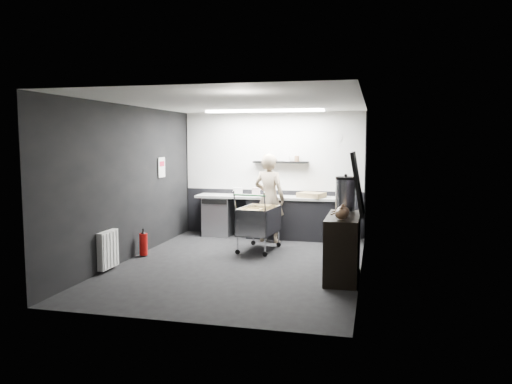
# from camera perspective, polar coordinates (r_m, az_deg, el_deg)

# --- Properties ---
(floor) EXTENTS (5.50, 5.50, 0.00)m
(floor) POSITION_cam_1_polar(r_m,az_deg,el_deg) (8.52, -1.86, -8.27)
(floor) COLOR black
(floor) RESTS_ON ground
(ceiling) EXTENTS (5.50, 5.50, 0.00)m
(ceiling) POSITION_cam_1_polar(r_m,az_deg,el_deg) (8.28, -1.92, 10.16)
(ceiling) COLOR silver
(ceiling) RESTS_ON wall_back
(wall_back) EXTENTS (5.50, 0.00, 5.50)m
(wall_back) POSITION_cam_1_polar(r_m,az_deg,el_deg) (10.96, 1.93, 2.06)
(wall_back) COLOR black
(wall_back) RESTS_ON floor
(wall_front) EXTENTS (5.50, 0.00, 5.50)m
(wall_front) POSITION_cam_1_polar(r_m,az_deg,el_deg) (5.70, -9.25, -1.60)
(wall_front) COLOR black
(wall_front) RESTS_ON floor
(wall_left) EXTENTS (0.00, 5.50, 5.50)m
(wall_left) POSITION_cam_1_polar(r_m,az_deg,el_deg) (9.03, -14.22, 1.05)
(wall_left) COLOR black
(wall_left) RESTS_ON floor
(wall_right) EXTENTS (0.00, 5.50, 5.50)m
(wall_right) POSITION_cam_1_polar(r_m,az_deg,el_deg) (8.00, 12.06, 0.49)
(wall_right) COLOR black
(wall_right) RESTS_ON floor
(kitchen_wall_panel) EXTENTS (3.95, 0.02, 1.70)m
(kitchen_wall_panel) POSITION_cam_1_polar(r_m,az_deg,el_deg) (10.92, 1.92, 4.67)
(kitchen_wall_panel) COLOR silver
(kitchen_wall_panel) RESTS_ON wall_back
(dado_panel) EXTENTS (3.95, 0.02, 1.00)m
(dado_panel) POSITION_cam_1_polar(r_m,az_deg,el_deg) (11.03, 1.90, -2.36)
(dado_panel) COLOR black
(dado_panel) RESTS_ON wall_back
(floating_shelf) EXTENTS (1.20, 0.22, 0.04)m
(floating_shelf) POSITION_cam_1_polar(r_m,az_deg,el_deg) (10.78, 2.84, 3.43)
(floating_shelf) COLOR black
(floating_shelf) RESTS_ON wall_back
(wall_clock) EXTENTS (0.20, 0.03, 0.20)m
(wall_clock) POSITION_cam_1_polar(r_m,az_deg,el_deg) (10.71, 9.31, 6.18)
(wall_clock) COLOR silver
(wall_clock) RESTS_ON wall_back
(poster) EXTENTS (0.02, 0.30, 0.40)m
(poster) POSITION_cam_1_polar(r_m,az_deg,el_deg) (10.17, -10.75, 2.79)
(poster) COLOR white
(poster) RESTS_ON wall_left
(poster_red_band) EXTENTS (0.02, 0.22, 0.10)m
(poster_red_band) POSITION_cam_1_polar(r_m,az_deg,el_deg) (10.17, -10.73, 3.18)
(poster_red_band) COLOR red
(poster_red_band) RESTS_ON poster
(radiator) EXTENTS (0.10, 0.50, 0.60)m
(radiator) POSITION_cam_1_polar(r_m,az_deg,el_deg) (8.37, -16.56, -6.32)
(radiator) COLOR silver
(radiator) RESTS_ON wall_left
(ceiling_strip) EXTENTS (2.40, 0.20, 0.04)m
(ceiling_strip) POSITION_cam_1_polar(r_m,az_deg,el_deg) (10.07, 0.92, 9.24)
(ceiling_strip) COLOR white
(ceiling_strip) RESTS_ON ceiling
(prep_counter) EXTENTS (3.20, 0.61, 0.90)m
(prep_counter) POSITION_cam_1_polar(r_m,az_deg,el_deg) (10.71, 2.27, -2.84)
(prep_counter) COLOR black
(prep_counter) RESTS_ON floor
(person) EXTENTS (0.75, 0.59, 1.82)m
(person) POSITION_cam_1_polar(r_m,az_deg,el_deg) (10.22, 1.53, -0.70)
(person) COLOR beige
(person) RESTS_ON floor
(shopping_cart) EXTENTS (0.71, 1.07, 1.13)m
(shopping_cart) POSITION_cam_1_polar(r_m,az_deg,el_deg) (9.46, 0.30, -3.51)
(shopping_cart) COLOR silver
(shopping_cart) RESTS_ON floor
(sideboard) EXTENTS (0.55, 1.28, 1.92)m
(sideboard) POSITION_cam_1_polar(r_m,az_deg,el_deg) (7.72, 10.01, -5.23)
(sideboard) COLOR black
(sideboard) RESTS_ON floor
(fire_extinguisher) EXTENTS (0.15, 0.15, 0.48)m
(fire_extinguisher) POSITION_cam_1_polar(r_m,az_deg,el_deg) (9.27, -12.74, -5.76)
(fire_extinguisher) COLOR #A90D0B
(fire_extinguisher) RESTS_ON floor
(cardboard_box) EXTENTS (0.62, 0.55, 0.10)m
(cardboard_box) POSITION_cam_1_polar(r_m,az_deg,el_deg) (10.47, 6.35, -0.34)
(cardboard_box) COLOR #A08555
(cardboard_box) RESTS_ON prep_counter
(pink_tub) EXTENTS (0.18, 0.18, 0.18)m
(pink_tub) POSITION_cam_1_polar(r_m,az_deg,el_deg) (10.73, 0.00, 0.04)
(pink_tub) COLOR beige
(pink_tub) RESTS_ON prep_counter
(white_container) EXTENTS (0.23, 0.21, 0.17)m
(white_container) POSITION_cam_1_polar(r_m,az_deg,el_deg) (10.78, -2.09, 0.06)
(white_container) COLOR silver
(white_container) RESTS_ON prep_counter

